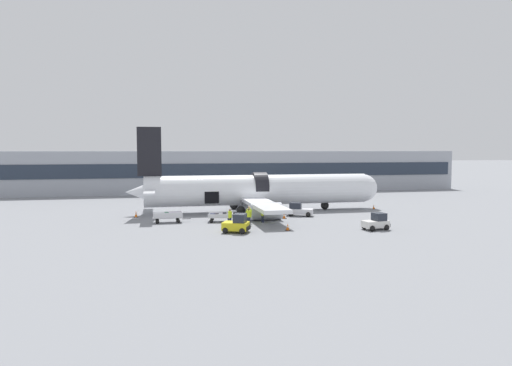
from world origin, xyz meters
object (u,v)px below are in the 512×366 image
Objects in this scene: baggage_tug_mid at (376,223)px; ground_crew_loader_b at (262,215)px; baggage_tug_rear at (237,225)px; baggage_cart_loading at (221,217)px; ground_crew_supervisor at (249,214)px; baggage_tug_lead at (299,210)px; ground_crew_loader_a at (249,216)px; baggage_cart_queued at (169,217)px; airplane at (256,191)px; ground_crew_driver at (230,217)px; suitcase_on_tarmac_upright at (243,218)px.

baggage_tug_mid is 11.75m from ground_crew_loader_b.
baggage_tug_rear is at bearing 173.97° from baggage_tug_mid.
baggage_cart_loading is 2.03× the size of ground_crew_supervisor.
ground_crew_loader_a is (-7.01, -5.23, 0.27)m from baggage_tug_lead.
ground_crew_loader_a reaches higher than baggage_tug_rear.
baggage_cart_loading is 5.46m from baggage_cart_queued.
baggage_tug_mid is 1.48× the size of ground_crew_supervisor.
ground_crew_loader_a is (-2.98, -10.16, -1.70)m from airplane.
ground_crew_driver is 3.58m from suitcase_on_tarmac_upright.
ground_crew_loader_b is 0.93× the size of ground_crew_driver.
ground_crew_driver is at bearing 174.20° from ground_crew_loader_a.
baggage_tug_lead reaches higher than suitcase_on_tarmac_upright.
airplane reaches higher than baggage_tug_lead.
suitcase_on_tarmac_upright is (1.82, 6.91, -0.46)m from baggage_tug_rear.
baggage_cart_queued is at bearing 129.74° from baggage_tug_rear.
baggage_cart_queued is at bearing 155.83° from ground_crew_loader_a.
ground_crew_loader_a is 2.27m from ground_crew_loader_b.
baggage_cart_queued is 7.87m from suitcase_on_tarmac_upright.
baggage_tug_rear is 1.63× the size of ground_crew_loader_a.
ground_crew_loader_b is at bearing 54.64° from baggage_tug_rear.
baggage_tug_rear is (-8.87, -8.95, 0.08)m from baggage_tug_lead.
baggage_tug_lead is 7.77m from ground_crew_supervisor.
ground_crew_loader_b is (-5.23, -3.82, 0.17)m from baggage_tug_lead.
baggage_tug_mid is (4.53, -10.36, 0.02)m from baggage_tug_lead.
ground_crew_supervisor reaches higher than baggage_tug_rear.
ground_crew_supervisor is (8.21, -2.23, 0.38)m from baggage_cart_queued.
airplane is 12.03× the size of baggage_tug_mid.
baggage_tug_mid reaches higher than baggage_cart_queued.
baggage_cart_loading is at bearing -126.92° from airplane.
airplane is 17.63m from baggage_tug_mid.
ground_crew_supervisor reaches higher than baggage_cart_loading.
ground_crew_loader_b is at bearing 146.15° from baggage_tug_mid.
airplane is 11.15× the size of baggage_tug_rear.
baggage_tug_rear is (-4.84, -13.88, -1.89)m from airplane.
ground_crew_supervisor is at bearing -15.22° from baggage_cart_queued.
ground_crew_loader_a reaches higher than baggage_tug_mid.
airplane reaches higher than baggage_cart_queued.
baggage_cart_queued is (-19.43, 8.68, -0.11)m from baggage_tug_mid.
baggage_tug_lead is 6.48m from ground_crew_loader_b.
baggage_cart_queued is at bearing 177.40° from suitcase_on_tarmac_upright.
baggage_tug_mid is 14.26m from suitcase_on_tarmac_upright.
baggage_cart_queued is 2.22× the size of ground_crew_supervisor.
suitcase_on_tarmac_upright is at bearing -163.83° from baggage_tug_lead.
baggage_tug_mid is 12.95m from ground_crew_supervisor.
baggage_cart_loading reaches higher than suitcase_on_tarmac_upright.
airplane reaches higher than ground_crew_loader_a.
baggage_cart_queued is 8.51m from ground_crew_supervisor.
airplane is at bearing 70.79° from baggage_tug_rear.
baggage_cart_loading is 5.44× the size of suitcase_on_tarmac_upright.
ground_crew_loader_a is at bearing -141.63° from ground_crew_loader_b.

